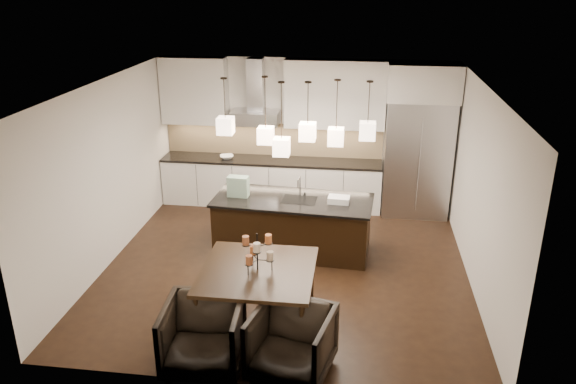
# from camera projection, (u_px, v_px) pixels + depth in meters

# --- Properties ---
(floor) EXTENTS (5.50, 5.50, 0.02)m
(floor) POSITION_uv_depth(u_px,v_px,m) (286.00, 266.00, 8.74)
(floor) COLOR black
(floor) RESTS_ON ground
(ceiling) EXTENTS (5.50, 5.50, 0.02)m
(ceiling) POSITION_uv_depth(u_px,v_px,m) (286.00, 85.00, 7.71)
(ceiling) COLOR white
(ceiling) RESTS_ON wall_back
(wall_back) EXTENTS (5.50, 0.02, 2.80)m
(wall_back) POSITION_uv_depth(u_px,v_px,m) (306.00, 132.00, 10.77)
(wall_back) COLOR silver
(wall_back) RESTS_ON ground
(wall_front) EXTENTS (5.50, 0.02, 2.80)m
(wall_front) POSITION_uv_depth(u_px,v_px,m) (249.00, 275.00, 5.68)
(wall_front) COLOR silver
(wall_front) RESTS_ON ground
(wall_left) EXTENTS (0.02, 5.50, 2.80)m
(wall_left) POSITION_uv_depth(u_px,v_px,m) (107.00, 173.00, 8.57)
(wall_left) COLOR silver
(wall_left) RESTS_ON ground
(wall_right) EXTENTS (0.02, 5.50, 2.80)m
(wall_right) POSITION_uv_depth(u_px,v_px,m) (480.00, 190.00, 7.89)
(wall_right) COLOR silver
(wall_right) RESTS_ON ground
(refrigerator) EXTENTS (1.20, 0.72, 2.15)m
(refrigerator) POSITION_uv_depth(u_px,v_px,m) (417.00, 158.00, 10.28)
(refrigerator) COLOR #B7B7BA
(refrigerator) RESTS_ON floor
(fridge_panel) EXTENTS (1.26, 0.72, 0.65)m
(fridge_panel) POSITION_uv_depth(u_px,v_px,m) (424.00, 82.00, 9.77)
(fridge_panel) COLOR silver
(fridge_panel) RESTS_ON refrigerator
(lower_cabinets) EXTENTS (4.21, 0.62, 0.88)m
(lower_cabinets) POSITION_uv_depth(u_px,v_px,m) (271.00, 183.00, 10.90)
(lower_cabinets) COLOR silver
(lower_cabinets) RESTS_ON floor
(countertop) EXTENTS (4.21, 0.66, 0.04)m
(countertop) POSITION_uv_depth(u_px,v_px,m) (271.00, 161.00, 10.73)
(countertop) COLOR black
(countertop) RESTS_ON lower_cabinets
(backsplash) EXTENTS (4.21, 0.02, 0.63)m
(backsplash) POSITION_uv_depth(u_px,v_px,m) (273.00, 139.00, 10.88)
(backsplash) COLOR tan
(backsplash) RESTS_ON countertop
(upper_cab_left) EXTENTS (1.25, 0.35, 1.25)m
(upper_cab_left) POSITION_uv_depth(u_px,v_px,m) (194.00, 91.00, 10.58)
(upper_cab_left) COLOR silver
(upper_cab_left) RESTS_ON wall_back
(upper_cab_right) EXTENTS (1.85, 0.35, 1.25)m
(upper_cab_right) POSITION_uv_depth(u_px,v_px,m) (335.00, 95.00, 10.25)
(upper_cab_right) COLOR silver
(upper_cab_right) RESTS_ON wall_back
(hood_canopy) EXTENTS (0.90, 0.52, 0.24)m
(hood_canopy) POSITION_uv_depth(u_px,v_px,m) (255.00, 117.00, 10.51)
(hood_canopy) COLOR #B7B7BA
(hood_canopy) RESTS_ON wall_back
(hood_chimney) EXTENTS (0.30, 0.28, 0.96)m
(hood_chimney) POSITION_uv_depth(u_px,v_px,m) (256.00, 84.00, 10.40)
(hood_chimney) COLOR #B7B7BA
(hood_chimney) RESTS_ON hood_canopy
(fruit_bowl) EXTENTS (0.32, 0.32, 0.06)m
(fruit_bowl) POSITION_uv_depth(u_px,v_px,m) (227.00, 157.00, 10.77)
(fruit_bowl) COLOR silver
(fruit_bowl) RESTS_ON countertop
(island_body) EXTENTS (2.50, 1.14, 0.86)m
(island_body) POSITION_uv_depth(u_px,v_px,m) (293.00, 226.00, 9.08)
(island_body) COLOR black
(island_body) RESTS_ON floor
(island_top) EXTENTS (2.58, 1.22, 0.04)m
(island_top) POSITION_uv_depth(u_px,v_px,m) (293.00, 200.00, 8.92)
(island_top) COLOR black
(island_top) RESTS_ON island_body
(faucet) EXTENTS (0.11, 0.24, 0.37)m
(faucet) POSITION_uv_depth(u_px,v_px,m) (300.00, 186.00, 8.91)
(faucet) COLOR silver
(faucet) RESTS_ON island_top
(tote_bag) EXTENTS (0.34, 0.20, 0.33)m
(tote_bag) POSITION_uv_depth(u_px,v_px,m) (238.00, 186.00, 8.97)
(tote_bag) COLOR #1D5B39
(tote_bag) RESTS_ON island_top
(food_container) EXTENTS (0.35, 0.26, 0.10)m
(food_container) POSITION_uv_depth(u_px,v_px,m) (339.00, 200.00, 8.76)
(food_container) COLOR silver
(food_container) RESTS_ON island_top
(dining_table) EXTENTS (1.40, 1.40, 0.84)m
(dining_table) POSITION_uv_depth(u_px,v_px,m) (258.00, 299.00, 7.07)
(dining_table) COLOR black
(dining_table) RESTS_ON floor
(candelabra) EXTENTS (0.40, 0.40, 0.49)m
(candelabra) POSITION_uv_depth(u_px,v_px,m) (257.00, 252.00, 6.83)
(candelabra) COLOR black
(candelabra) RESTS_ON dining_table
(candle_a) EXTENTS (0.09, 0.09, 0.11)m
(candle_a) POSITION_uv_depth(u_px,v_px,m) (270.00, 256.00, 6.83)
(candle_a) COLOR beige
(candle_a) RESTS_ON candelabra
(candle_b) EXTENTS (0.09, 0.09, 0.11)m
(candle_b) POSITION_uv_depth(u_px,v_px,m) (253.00, 250.00, 6.98)
(candle_b) COLOR #D16B33
(candle_b) RESTS_ON candelabra
(candle_c) EXTENTS (0.09, 0.09, 0.11)m
(candle_c) POSITION_uv_depth(u_px,v_px,m) (249.00, 260.00, 6.73)
(candle_c) COLOR #A35631
(candle_c) RESTS_ON candelabra
(candle_d) EXTENTS (0.09, 0.09, 0.11)m
(candle_d) POSITION_uv_depth(u_px,v_px,m) (268.00, 239.00, 6.86)
(candle_d) COLOR #D16B33
(candle_d) RESTS_ON candelabra
(candle_e) EXTENTS (0.09, 0.09, 0.11)m
(candle_e) POSITION_uv_depth(u_px,v_px,m) (246.00, 240.00, 6.82)
(candle_e) COLOR #A35631
(candle_e) RESTS_ON candelabra
(candle_f) EXTENTS (0.09, 0.09, 0.11)m
(candle_f) POSITION_uv_depth(u_px,v_px,m) (257.00, 247.00, 6.65)
(candle_f) COLOR beige
(candle_f) RESTS_ON candelabra
(armchair_left) EXTENTS (0.93, 0.95, 0.82)m
(armchair_left) POSITION_uv_depth(u_px,v_px,m) (203.00, 336.00, 6.36)
(armchair_left) COLOR black
(armchair_left) RESTS_ON floor
(armchair_right) EXTENTS (1.03, 1.05, 0.80)m
(armchair_right) POSITION_uv_depth(u_px,v_px,m) (291.00, 343.00, 6.25)
(armchair_right) COLOR black
(armchair_right) RESTS_ON floor
(pendant_a) EXTENTS (0.24, 0.24, 0.26)m
(pendant_a) POSITION_uv_depth(u_px,v_px,m) (226.00, 126.00, 8.59)
(pendant_a) COLOR #FFDDBB
(pendant_a) RESTS_ON ceiling
(pendant_b) EXTENTS (0.24, 0.24, 0.26)m
(pendant_b) POSITION_uv_depth(u_px,v_px,m) (266.00, 135.00, 8.77)
(pendant_b) COLOR #FFDDBB
(pendant_b) RESTS_ON ceiling
(pendant_c) EXTENTS (0.24, 0.24, 0.26)m
(pendant_c) POSITION_uv_depth(u_px,v_px,m) (308.00, 132.00, 8.29)
(pendant_c) COLOR #FFDDBB
(pendant_c) RESTS_ON ceiling
(pendant_d) EXTENTS (0.24, 0.24, 0.26)m
(pendant_d) POSITION_uv_depth(u_px,v_px,m) (336.00, 137.00, 8.50)
(pendant_d) COLOR #FFDDBB
(pendant_d) RESTS_ON ceiling
(pendant_e) EXTENTS (0.24, 0.24, 0.26)m
(pendant_e) POSITION_uv_depth(u_px,v_px,m) (367.00, 131.00, 8.34)
(pendant_e) COLOR #FFDDBB
(pendant_e) RESTS_ON ceiling
(pendant_f) EXTENTS (0.24, 0.24, 0.26)m
(pendant_f) POSITION_uv_depth(u_px,v_px,m) (282.00, 147.00, 8.37)
(pendant_f) COLOR #FFDDBB
(pendant_f) RESTS_ON ceiling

